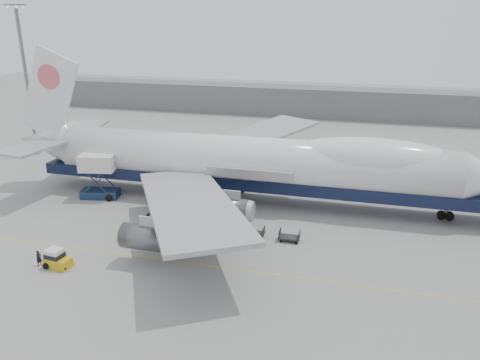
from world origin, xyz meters
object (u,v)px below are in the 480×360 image
(airliner, at_px, (253,161))
(baggage_tug, at_px, (57,259))
(ground_worker, at_px, (39,258))
(catering_truck, at_px, (98,174))

(airliner, xyz_separation_m, baggage_tug, (-15.05, -21.95, -4.76))
(airliner, bearing_deg, ground_worker, -127.38)
(airliner, height_order, catering_truck, airliner)
(baggage_tug, relative_size, ground_worker, 1.70)
(baggage_tug, bearing_deg, ground_worker, -166.76)
(catering_truck, relative_size, baggage_tug, 2.19)
(catering_truck, bearing_deg, ground_worker, -88.95)
(baggage_tug, xyz_separation_m, ground_worker, (-1.89, -0.21, -0.04))
(ground_worker, bearing_deg, baggage_tug, -66.76)
(airliner, height_order, baggage_tug, airliner)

